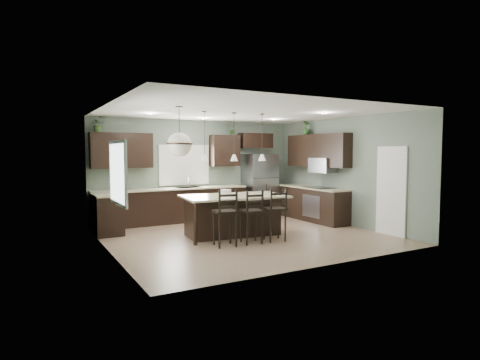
% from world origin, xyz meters
% --- Properties ---
extents(ground, '(6.00, 6.00, 0.00)m').
position_xyz_m(ground, '(0.00, 0.00, 0.00)').
color(ground, '#9E8466').
rests_on(ground, ground).
extents(pantry_door, '(0.04, 0.82, 2.04)m').
position_xyz_m(pantry_door, '(2.98, -1.55, 1.02)').
color(pantry_door, white).
rests_on(pantry_door, ground).
extents(window_back, '(1.35, 0.02, 1.00)m').
position_xyz_m(window_back, '(-0.40, 2.73, 1.55)').
color(window_back, white).
rests_on(window_back, room_shell).
extents(window_left, '(0.02, 1.10, 1.00)m').
position_xyz_m(window_left, '(-2.98, -0.80, 1.55)').
color(window_left, white).
rests_on(window_left, room_shell).
extents(left_return_cabs, '(0.60, 0.90, 0.90)m').
position_xyz_m(left_return_cabs, '(-2.70, 1.70, 0.45)').
color(left_return_cabs, black).
rests_on(left_return_cabs, ground).
extents(left_return_countertop, '(0.66, 0.96, 0.04)m').
position_xyz_m(left_return_countertop, '(-2.68, 1.70, 0.92)').
color(left_return_countertop, '#B9B38C').
rests_on(left_return_countertop, left_return_cabs).
extents(back_lower_cabs, '(4.20, 0.60, 0.90)m').
position_xyz_m(back_lower_cabs, '(-0.85, 2.45, 0.45)').
color(back_lower_cabs, black).
rests_on(back_lower_cabs, ground).
extents(back_countertop, '(4.20, 0.66, 0.04)m').
position_xyz_m(back_countertop, '(-0.85, 2.43, 0.92)').
color(back_countertop, '#B9B38C').
rests_on(back_countertop, back_lower_cabs).
extents(sink_inset, '(0.70, 0.45, 0.01)m').
position_xyz_m(sink_inset, '(-0.40, 2.43, 0.94)').
color(sink_inset, gray).
rests_on(sink_inset, back_countertop).
extents(faucet, '(0.02, 0.02, 0.28)m').
position_xyz_m(faucet, '(-0.40, 2.40, 1.08)').
color(faucet, silver).
rests_on(faucet, back_countertop).
extents(back_upper_left, '(1.55, 0.34, 0.90)m').
position_xyz_m(back_upper_left, '(-2.15, 2.58, 1.95)').
color(back_upper_left, black).
rests_on(back_upper_left, room_shell).
extents(back_upper_right, '(0.85, 0.34, 0.90)m').
position_xyz_m(back_upper_right, '(0.80, 2.58, 1.95)').
color(back_upper_right, black).
rests_on(back_upper_right, room_shell).
extents(fridge_header, '(1.05, 0.34, 0.45)m').
position_xyz_m(fridge_header, '(1.85, 2.58, 2.25)').
color(fridge_header, black).
rests_on(fridge_header, room_shell).
extents(right_lower_cabs, '(0.60, 2.35, 0.90)m').
position_xyz_m(right_lower_cabs, '(2.70, 0.87, 0.45)').
color(right_lower_cabs, black).
rests_on(right_lower_cabs, ground).
extents(right_countertop, '(0.66, 2.35, 0.04)m').
position_xyz_m(right_countertop, '(2.68, 0.87, 0.92)').
color(right_countertop, '#B9B38C').
rests_on(right_countertop, right_lower_cabs).
extents(cooktop, '(0.58, 0.75, 0.02)m').
position_xyz_m(cooktop, '(2.68, 0.60, 0.94)').
color(cooktop, black).
rests_on(cooktop, right_countertop).
extents(wall_oven_front, '(0.01, 0.72, 0.60)m').
position_xyz_m(wall_oven_front, '(2.40, 0.60, 0.45)').
color(wall_oven_front, gray).
rests_on(wall_oven_front, right_lower_cabs).
extents(right_upper_cabs, '(0.34, 2.35, 0.90)m').
position_xyz_m(right_upper_cabs, '(2.83, 0.87, 1.95)').
color(right_upper_cabs, black).
rests_on(right_upper_cabs, room_shell).
extents(microwave, '(0.40, 0.75, 0.40)m').
position_xyz_m(microwave, '(2.78, 0.60, 1.55)').
color(microwave, gray).
rests_on(microwave, right_upper_cabs).
extents(refrigerator, '(0.90, 0.74, 1.85)m').
position_xyz_m(refrigerator, '(1.87, 2.37, 0.93)').
color(refrigerator, '#9999A1').
rests_on(refrigerator, ground).
extents(kitchen_island, '(2.45, 1.57, 0.92)m').
position_xyz_m(kitchen_island, '(-0.20, 0.14, 0.46)').
color(kitchen_island, black).
rests_on(kitchen_island, ground).
extents(serving_dish, '(0.24, 0.24, 0.14)m').
position_xyz_m(serving_dish, '(-0.40, 0.16, 0.99)').
color(serving_dish, silver).
rests_on(serving_dish, kitchen_island).
extents(bar_stool_left, '(0.49, 0.49, 1.17)m').
position_xyz_m(bar_stool_left, '(-0.85, -0.69, 0.58)').
color(bar_stool_left, black).
rests_on(bar_stool_left, ground).
extents(bar_stool_center, '(0.47, 0.47, 1.13)m').
position_xyz_m(bar_stool_center, '(-0.26, -0.73, 0.56)').
color(bar_stool_center, black).
rests_on(bar_stool_center, ground).
extents(bar_stool_right, '(0.48, 0.48, 1.14)m').
position_xyz_m(bar_stool_right, '(0.31, -0.76, 0.57)').
color(bar_stool_right, black).
rests_on(bar_stool_right, ground).
extents(pendant_left, '(0.17, 0.17, 1.10)m').
position_xyz_m(pendant_left, '(-0.89, 0.22, 2.25)').
color(pendant_left, white).
rests_on(pendant_left, room_shell).
extents(pendant_center, '(0.17, 0.17, 1.10)m').
position_xyz_m(pendant_center, '(-0.20, 0.14, 2.25)').
color(pendant_center, white).
rests_on(pendant_center, room_shell).
extents(pendant_right, '(0.17, 0.17, 1.10)m').
position_xyz_m(pendant_right, '(0.50, 0.06, 2.25)').
color(pendant_right, silver).
rests_on(pendant_right, room_shell).
extents(chandelier, '(0.52, 0.52, 0.99)m').
position_xyz_m(chandelier, '(-1.69, -0.37, 2.30)').
color(chandelier, beige).
rests_on(chandelier, room_shell).
extents(plant_back_left, '(0.41, 0.37, 0.38)m').
position_xyz_m(plant_back_left, '(-2.71, 2.55, 2.59)').
color(plant_back_left, '#375424').
rests_on(plant_back_left, back_upper_left).
extents(plant_back_right, '(0.25, 0.23, 0.36)m').
position_xyz_m(plant_back_right, '(1.05, 2.55, 2.58)').
color(plant_back_right, '#295023').
rests_on(plant_back_right, back_upper_right).
extents(plant_right_wall, '(0.24, 0.24, 0.41)m').
position_xyz_m(plant_right_wall, '(2.80, 1.36, 2.60)').
color(plant_right_wall, '#2F5625').
rests_on(plant_right_wall, right_upper_cabs).
extents(room_shell, '(6.00, 6.00, 6.00)m').
position_xyz_m(room_shell, '(0.00, 0.00, 1.70)').
color(room_shell, slate).
rests_on(room_shell, ground).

